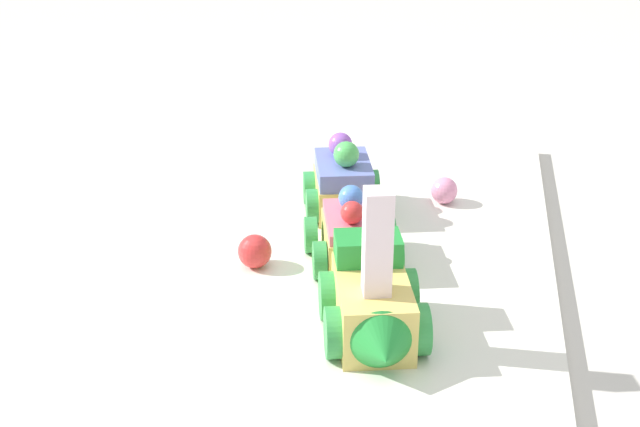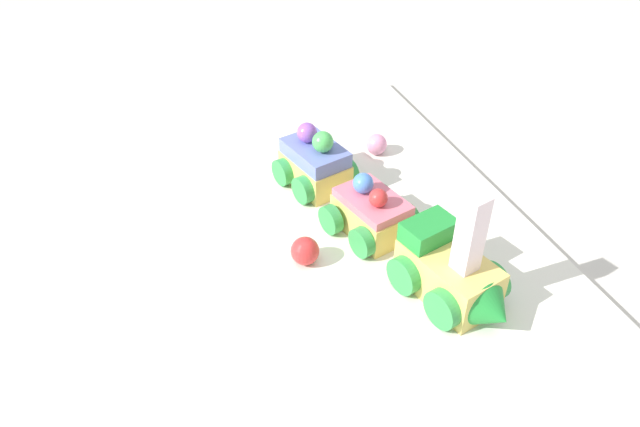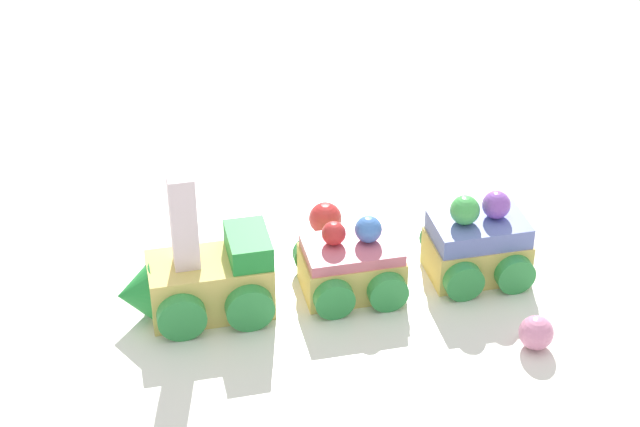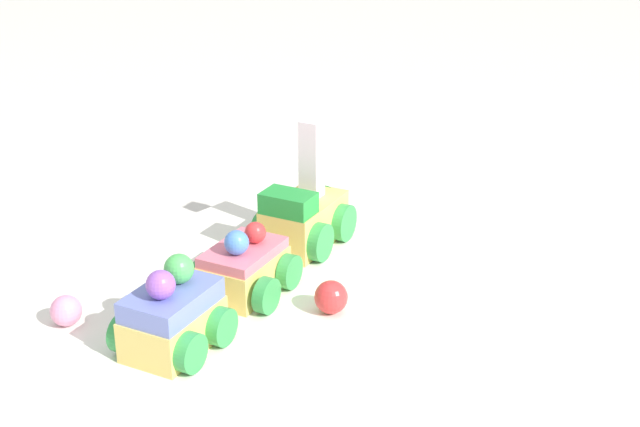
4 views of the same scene
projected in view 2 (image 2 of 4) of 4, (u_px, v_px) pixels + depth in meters
The scene contains 7 objects.
ground_plane at pixel (347, 267), 0.58m from camera, with size 10.00×10.00×0.00m, color beige.
display_board at pixel (347, 263), 0.58m from camera, with size 0.65×0.38×0.01m, color white.
cake_train_locomotive at pixel (454, 274), 0.52m from camera, with size 0.12×0.08×0.11m.
cake_car_strawberry at pixel (372, 213), 0.59m from camera, with size 0.08×0.08×0.06m.
cake_car_blueberry at pixel (315, 164), 0.65m from camera, with size 0.08×0.08×0.07m.
gumball_pink at pixel (377, 144), 0.71m from camera, with size 0.02×0.02×0.02m, color pink.
gumball_red at pixel (305, 251), 0.56m from camera, with size 0.03×0.03×0.03m, color red.
Camera 2 is at (0.39, -0.17, 0.40)m, focal length 35.00 mm.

